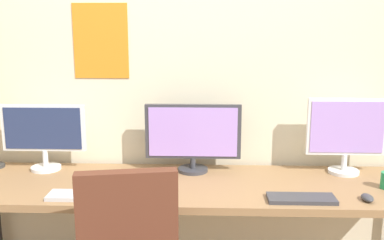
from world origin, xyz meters
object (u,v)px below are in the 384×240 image
Objects in this scene: keyboard_right at (301,199)px; computer_mouse at (367,198)px; monitor_center at (193,135)px; desk at (192,191)px; monitor_left at (44,133)px; monitor_right at (346,132)px; keyboard_left at (81,195)px.

computer_mouse is (0.33, 0.01, 0.01)m from keyboard_right.
monitor_center is 0.74m from keyboard_right.
computer_mouse reaches higher than desk.
monitor_left is 1.49× the size of keyboard_right.
computer_mouse is at bearing 1.41° from keyboard_right.
monitor_left is 0.90m from monitor_center.
monitor_right is 0.49m from computer_mouse.
monitor_left is 1.52× the size of keyboard_left.
keyboard_right is (1.46, -0.44, -0.22)m from monitor_left.
desk is 0.96m from monitor_left.
keyboard_left is 3.46× the size of computer_mouse.
monitor_right is (0.90, -0.00, 0.03)m from monitor_center.
keyboard_right is (1.12, 0.00, 0.00)m from keyboard_left.
monitor_right is at bearing -0.00° from monitor_center.
monitor_right reaches higher than monitor_left.
monitor_left is 5.24× the size of computer_mouse.
desk is at bearing 22.33° from keyboard_left.
desk is 0.34m from monitor_center.
desk is 5.79× the size of monitor_right.
keyboard_left is at bearing -52.45° from monitor_left.
keyboard_right is 3.53× the size of computer_mouse.
keyboard_left is 1.12m from keyboard_right.
monitor_left is at bearing -180.00° from monitor_right.
desk is 8.01× the size of keyboard_left.
monitor_center is at bearing 153.98° from computer_mouse.
monitor_left is (-0.90, 0.21, 0.27)m from desk.
desk is 4.67× the size of monitor_center.
desk is 7.85× the size of keyboard_right.
keyboard_right is at bearing -22.33° from desk.
keyboard_right is (0.56, -0.44, -0.21)m from monitor_center.
monitor_right is 1.38× the size of keyboard_left.
monitor_center is at bearing 0.01° from monitor_left.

